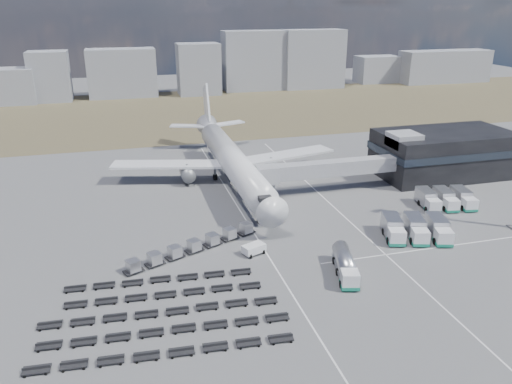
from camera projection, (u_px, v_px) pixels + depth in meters
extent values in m
plane|color=#565659|center=(274.00, 245.00, 81.77)|extent=(420.00, 420.00, 0.00)
cube|color=#49412C|center=(184.00, 112.00, 180.90)|extent=(420.00, 90.00, 0.01)
cube|color=silver|center=(254.00, 233.00, 85.79)|extent=(0.25, 110.00, 0.01)
cube|color=silver|center=(350.00, 222.00, 90.22)|extent=(0.25, 110.00, 0.01)
cube|color=silver|center=(436.00, 248.00, 80.72)|extent=(40.00, 0.25, 0.01)
cube|color=black|center=(444.00, 153.00, 113.44)|extent=(30.00, 16.00, 10.00)
cube|color=#262D38|center=(445.00, 148.00, 113.01)|extent=(30.40, 16.40, 1.60)
cube|color=#939399|center=(404.00, 140.00, 107.08)|extent=(6.00, 6.00, 3.00)
cube|color=#939399|center=(328.00, 168.00, 102.89)|extent=(29.80, 3.00, 3.00)
cube|color=#939399|center=(267.00, 175.00, 99.14)|extent=(4.00, 3.60, 3.40)
cylinder|color=slate|center=(273.00, 185.00, 100.87)|extent=(0.70, 0.70, 5.10)
cylinder|color=black|center=(273.00, 195.00, 101.61)|extent=(1.40, 0.90, 1.40)
cylinder|color=white|center=(233.00, 161.00, 106.92)|extent=(5.60, 48.00, 5.60)
cone|color=white|center=(268.00, 207.00, 83.04)|extent=(5.60, 5.00, 5.60)
cone|color=white|center=(209.00, 128.00, 131.87)|extent=(5.60, 8.00, 5.60)
cube|color=black|center=(265.00, 198.00, 84.56)|extent=(2.20, 2.00, 0.80)
cube|color=white|center=(170.00, 164.00, 108.65)|extent=(25.59, 11.38, 0.50)
cube|color=white|center=(283.00, 155.00, 115.05)|extent=(25.59, 11.38, 0.50)
cylinder|color=slate|center=(187.00, 173.00, 108.32)|extent=(3.00, 5.00, 3.00)
cylinder|color=slate|center=(271.00, 166.00, 113.00)|extent=(3.00, 5.00, 3.00)
cube|color=white|center=(187.00, 126.00, 132.17)|extent=(9.49, 5.63, 0.35)
cube|color=white|center=(228.00, 123.00, 134.88)|extent=(9.49, 5.63, 0.35)
cube|color=white|center=(207.00, 104.00, 132.54)|extent=(0.50, 9.06, 11.45)
cylinder|color=slate|center=(259.00, 216.00, 89.44)|extent=(0.50, 0.50, 2.50)
cylinder|color=slate|center=(215.00, 174.00, 111.18)|extent=(0.60, 0.60, 2.50)
cylinder|color=slate|center=(243.00, 172.00, 112.76)|extent=(0.60, 0.60, 2.50)
cylinder|color=black|center=(259.00, 220.00, 89.71)|extent=(0.50, 1.20, 1.20)
cube|color=gray|center=(50.00, 76.00, 197.16)|extent=(15.04, 12.00, 19.38)
cube|color=gray|center=(122.00, 73.00, 206.19)|extent=(27.53, 12.00, 19.49)
cube|color=gray|center=(199.00, 69.00, 211.30)|extent=(17.59, 12.00, 21.17)
cube|color=gray|center=(259.00, 61.00, 222.17)|extent=(32.02, 12.00, 25.62)
cube|color=gray|center=(313.00, 59.00, 226.93)|extent=(27.69, 12.00, 25.79)
cube|color=gray|center=(377.00, 69.00, 244.76)|extent=(20.04, 12.00, 12.63)
cube|color=gray|center=(444.00, 66.00, 244.42)|extent=(45.17, 12.00, 15.29)
cube|color=white|center=(350.00, 279.00, 68.78)|extent=(2.95, 2.95, 2.30)
cube|color=#167F62|center=(349.00, 285.00, 69.11)|extent=(3.07, 3.07, 0.50)
cylinder|color=#B9B9BE|center=(344.00, 259.00, 73.20)|extent=(4.39, 7.89, 2.50)
cube|color=slate|center=(344.00, 266.00, 73.61)|extent=(4.30, 7.87, 0.35)
cylinder|color=black|center=(345.00, 273.00, 72.30)|extent=(2.80, 1.75, 1.10)
cube|color=white|center=(254.00, 249.00, 78.51)|extent=(4.05, 3.15, 1.58)
cube|color=white|center=(254.00, 168.00, 114.61)|extent=(3.83, 5.96, 2.59)
cube|color=#167F62|center=(254.00, 173.00, 114.99)|extent=(3.95, 6.08, 0.42)
cube|color=white|center=(397.00, 237.00, 81.22)|extent=(3.18, 3.10, 2.46)
cube|color=#167F62|center=(396.00, 242.00, 81.56)|extent=(3.32, 3.24, 0.50)
cube|color=#B9B9BE|center=(391.00, 224.00, 84.72)|extent=(4.06, 5.70, 2.91)
cube|color=white|center=(420.00, 237.00, 81.12)|extent=(3.18, 3.10, 2.46)
cube|color=#167F62|center=(419.00, 242.00, 81.46)|extent=(3.32, 3.24, 0.50)
cube|color=#B9B9BE|center=(414.00, 224.00, 84.62)|extent=(4.06, 5.70, 2.91)
cube|color=white|center=(444.00, 237.00, 81.02)|extent=(3.18, 3.10, 2.46)
cube|color=#167F62|center=(443.00, 242.00, 81.36)|extent=(3.32, 3.24, 0.50)
cube|color=#B9B9BE|center=(437.00, 225.00, 84.52)|extent=(4.06, 5.70, 2.91)
cube|color=white|center=(433.00, 206.00, 93.85)|extent=(2.77, 2.69, 2.31)
cube|color=#167F62|center=(433.00, 210.00, 94.17)|extent=(2.89, 2.81, 0.47)
cube|color=#B9B9BE|center=(425.00, 196.00, 97.12)|extent=(3.31, 5.19, 2.73)
cube|color=white|center=(451.00, 205.00, 94.17)|extent=(2.77, 2.69, 2.31)
cube|color=#167F62|center=(451.00, 209.00, 94.49)|extent=(2.89, 2.81, 0.47)
cube|color=#B9B9BE|center=(443.00, 196.00, 97.43)|extent=(3.31, 5.19, 2.73)
cube|color=white|center=(469.00, 204.00, 94.48)|extent=(2.77, 2.69, 2.31)
cube|color=#167F62|center=(469.00, 209.00, 94.80)|extent=(2.89, 2.81, 0.47)
cube|color=#B9B9BE|center=(461.00, 195.00, 97.75)|extent=(3.31, 5.19, 2.73)
cube|color=black|center=(134.00, 271.00, 73.15)|extent=(3.29, 2.73, 0.20)
cube|color=#B9B9BE|center=(133.00, 265.00, 72.82)|extent=(2.29, 2.29, 1.63)
cube|color=black|center=(155.00, 263.00, 75.19)|extent=(3.29, 2.73, 0.20)
cube|color=#B9B9BE|center=(154.00, 258.00, 74.86)|extent=(2.29, 2.29, 1.63)
cube|color=black|center=(175.00, 257.00, 77.23)|extent=(3.29, 2.73, 0.20)
cube|color=#B9B9BE|center=(175.00, 251.00, 76.90)|extent=(2.29, 2.29, 1.63)
cube|color=black|center=(194.00, 250.00, 79.27)|extent=(3.29, 2.73, 0.20)
cube|color=#B9B9BE|center=(194.00, 245.00, 78.94)|extent=(2.29, 2.29, 1.63)
cube|color=black|center=(212.00, 244.00, 81.31)|extent=(3.29, 2.73, 0.20)
cube|color=#B9B9BE|center=(212.00, 239.00, 80.98)|extent=(2.29, 2.29, 1.63)
cube|color=black|center=(230.00, 238.00, 83.35)|extent=(3.29, 2.73, 0.20)
cube|color=#B9B9BE|center=(230.00, 233.00, 83.02)|extent=(2.29, 2.29, 1.63)
cube|color=black|center=(246.00, 232.00, 85.39)|extent=(3.29, 2.73, 0.20)
cube|color=#B9B9BE|center=(246.00, 227.00, 85.06)|extent=(2.29, 2.29, 1.63)
cube|color=black|center=(164.00, 352.00, 56.10)|extent=(30.97, 3.46, 0.70)
cube|color=black|center=(163.00, 331.00, 59.82)|extent=(30.97, 3.46, 0.70)
cube|color=black|center=(162.00, 311.00, 63.54)|extent=(30.97, 3.46, 0.70)
cube|color=black|center=(161.00, 294.00, 67.25)|extent=(27.11, 3.21, 0.70)
cube|color=black|center=(160.00, 279.00, 70.97)|extent=(27.11, 3.21, 0.70)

